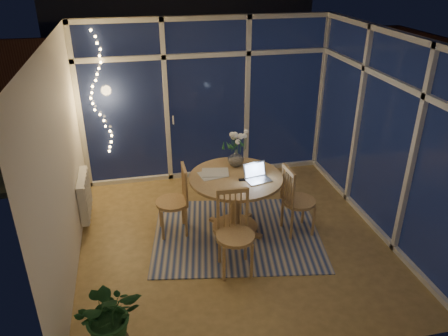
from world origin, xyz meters
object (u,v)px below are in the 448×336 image
(chair_right, at_px, (299,200))
(laptop, at_px, (259,173))
(chair_front, at_px, (235,234))
(potted_plant, at_px, (111,322))
(flower_vase, at_px, (236,158))
(dining_table, at_px, (235,204))
(chair_left, at_px, (172,201))

(chair_right, distance_m, laptop, 0.71)
(chair_front, distance_m, potted_plant, 1.68)
(laptop, relative_size, flower_vase, 1.45)
(chair_right, xyz_separation_m, chair_front, (-1.01, -0.61, 0.02))
(dining_table, xyz_separation_m, flower_vase, (0.08, 0.32, 0.52))
(dining_table, xyz_separation_m, chair_right, (0.81, -0.21, 0.08))
(chair_left, xyz_separation_m, chair_right, (1.64, -0.34, 0.00))
(dining_table, distance_m, chair_front, 0.84)
(chair_right, bearing_deg, chair_front, 117.16)
(chair_right, relative_size, chair_front, 0.97)
(chair_left, relative_size, flower_vase, 4.69)
(chair_right, bearing_deg, chair_left, 74.40)
(chair_left, relative_size, chair_right, 0.99)
(chair_front, xyz_separation_m, flower_vase, (0.27, 1.13, 0.42))
(chair_left, xyz_separation_m, flower_vase, (0.90, 0.18, 0.44))
(dining_table, height_order, chair_front, chair_front)
(dining_table, height_order, laptop, laptop)
(dining_table, xyz_separation_m, chair_left, (-0.83, 0.13, 0.08))
(dining_table, height_order, potted_plant, dining_table)
(laptop, bearing_deg, flower_vase, 98.03)
(chair_front, relative_size, laptop, 3.38)
(dining_table, bearing_deg, laptop, -33.76)
(chair_front, bearing_deg, chair_left, 125.87)
(chair_left, distance_m, chair_front, 1.14)
(dining_table, relative_size, chair_right, 1.22)
(chair_front, relative_size, potted_plant, 1.35)
(chair_front, distance_m, laptop, 0.90)
(potted_plant, bearing_deg, chair_front, 33.55)
(dining_table, bearing_deg, chair_right, -14.17)
(dining_table, height_order, chair_left, chair_left)
(laptop, bearing_deg, chair_left, 152.37)
(potted_plant, bearing_deg, laptop, 40.38)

